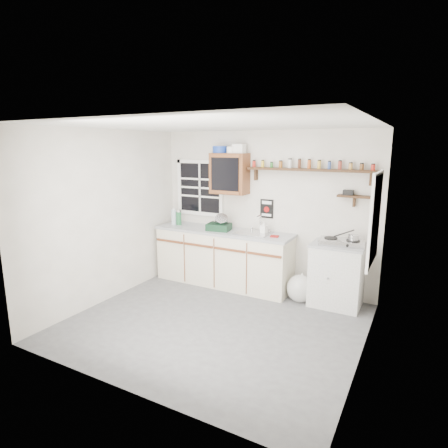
# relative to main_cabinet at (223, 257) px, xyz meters

# --- Properties ---
(room) EXTENTS (3.64, 3.24, 2.54)m
(room) POSITION_rel_main_cabinet_xyz_m (0.58, -1.30, 0.79)
(room) COLOR #4E4E50
(room) RESTS_ON ground
(main_cabinet) EXTENTS (2.31, 0.63, 0.92)m
(main_cabinet) POSITION_rel_main_cabinet_xyz_m (0.00, 0.00, 0.00)
(main_cabinet) COLOR beige
(main_cabinet) RESTS_ON floor
(right_cabinet) EXTENTS (0.73, 0.57, 0.91)m
(right_cabinet) POSITION_rel_main_cabinet_xyz_m (1.83, 0.03, -0.01)
(right_cabinet) COLOR #B4B4AE
(right_cabinet) RESTS_ON floor
(sink) EXTENTS (0.52, 0.44, 0.29)m
(sink) POSITION_rel_main_cabinet_xyz_m (0.54, 0.01, 0.47)
(sink) COLOR #B0B0B5
(sink) RESTS_ON main_cabinet
(upper_cabinet) EXTENTS (0.60, 0.32, 0.65)m
(upper_cabinet) POSITION_rel_main_cabinet_xyz_m (0.03, 0.14, 1.36)
(upper_cabinet) COLOR #5C3217
(upper_cabinet) RESTS_ON wall_back
(upper_cabinet_clutter) EXTENTS (0.55, 0.24, 0.14)m
(upper_cabinet_clutter) POSITION_rel_main_cabinet_xyz_m (-0.00, 0.14, 1.75)
(upper_cabinet_clutter) COLOR #1839A0
(upper_cabinet_clutter) RESTS_ON upper_cabinet
(spice_shelf) EXTENTS (1.91, 0.18, 0.35)m
(spice_shelf) POSITION_rel_main_cabinet_xyz_m (1.31, 0.21, 1.47)
(spice_shelf) COLOR black
(spice_shelf) RESTS_ON wall_back
(secondary_shelf) EXTENTS (0.45, 0.16, 0.24)m
(secondary_shelf) POSITION_rel_main_cabinet_xyz_m (1.94, 0.22, 1.12)
(secondary_shelf) COLOR black
(secondary_shelf) RESTS_ON wall_back
(warning_sign) EXTENTS (0.22, 0.02, 0.30)m
(warning_sign) POSITION_rel_main_cabinet_xyz_m (0.63, 0.29, 0.82)
(warning_sign) COLOR black
(warning_sign) RESTS_ON wall_back
(window_back) EXTENTS (0.93, 0.03, 0.98)m
(window_back) POSITION_rel_main_cabinet_xyz_m (-0.62, 0.29, 1.09)
(window_back) COLOR black
(window_back) RESTS_ON wall_back
(window_right) EXTENTS (0.03, 0.78, 1.08)m
(window_right) POSITION_rel_main_cabinet_xyz_m (2.37, -0.75, 0.99)
(window_right) COLOR black
(window_right) RESTS_ON wall_back
(water_bottles) EXTENTS (0.18, 0.11, 0.30)m
(water_bottles) POSITION_rel_main_cabinet_xyz_m (-0.92, -0.02, 0.59)
(water_bottles) COLOR silver
(water_bottles) RESTS_ON main_cabinet
(dish_rack) EXTENTS (0.41, 0.33, 0.28)m
(dish_rack) POSITION_rel_main_cabinet_xyz_m (-0.04, -0.04, 0.55)
(dish_rack) COLOR black
(dish_rack) RESTS_ON main_cabinet
(soap_bottle) EXTENTS (0.11, 0.11, 0.21)m
(soap_bottle) POSITION_rel_main_cabinet_xyz_m (0.68, 0.06, 0.56)
(soap_bottle) COLOR white
(soap_bottle) RESTS_ON main_cabinet
(rag) EXTENTS (0.14, 0.13, 0.02)m
(rag) POSITION_rel_main_cabinet_xyz_m (0.90, -0.04, 0.47)
(rag) COLOR maroon
(rag) RESTS_ON main_cabinet
(hotplate) EXTENTS (0.64, 0.40, 0.09)m
(hotplate) POSITION_rel_main_cabinet_xyz_m (1.88, 0.01, 0.49)
(hotplate) COLOR #B0B0B5
(hotplate) RESTS_ON right_cabinet
(saucepan) EXTENTS (0.34, 0.15, 0.15)m
(saucepan) POSITION_rel_main_cabinet_xyz_m (2.02, 0.01, 0.57)
(saucepan) COLOR #B0B0B5
(saucepan) RESTS_ON hotplate
(trash_bag) EXTENTS (0.41, 0.37, 0.47)m
(trash_bag) POSITION_rel_main_cabinet_xyz_m (1.35, -0.09, -0.26)
(trash_bag) COLOR beige
(trash_bag) RESTS_ON floor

